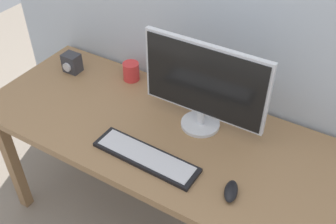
{
  "coord_description": "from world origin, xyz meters",
  "views": [
    {
      "loc": [
        0.71,
        -1.12,
        1.96
      ],
      "look_at": [
        0.04,
        0.0,
        0.88
      ],
      "focal_mm": 42.2,
      "sensor_mm": 36.0,
      "label": 1
    }
  ],
  "objects_px": {
    "audio_controller": "(72,63)",
    "mouse": "(231,191)",
    "desk": "(160,142)",
    "coffee_mug": "(131,71)",
    "keyboard_primary": "(146,157)",
    "monitor": "(204,85)"
  },
  "relations": [
    {
      "from": "audio_controller",
      "to": "mouse",
      "type": "bearing_deg",
      "value": -17.11
    },
    {
      "from": "keyboard_primary",
      "to": "desk",
      "type": "bearing_deg",
      "value": 103.99
    },
    {
      "from": "coffee_mug",
      "to": "audio_controller",
      "type": "bearing_deg",
      "value": -162.4
    },
    {
      "from": "monitor",
      "to": "coffee_mug",
      "type": "bearing_deg",
      "value": 164.63
    },
    {
      "from": "coffee_mug",
      "to": "desk",
      "type": "bearing_deg",
      "value": -37.61
    },
    {
      "from": "audio_controller",
      "to": "keyboard_primary",
      "type": "bearing_deg",
      "value": -26.06
    },
    {
      "from": "monitor",
      "to": "mouse",
      "type": "relative_size",
      "value": 5.25
    },
    {
      "from": "mouse",
      "to": "audio_controller",
      "type": "relative_size",
      "value": 1.05
    },
    {
      "from": "desk",
      "to": "coffee_mug",
      "type": "distance_m",
      "value": 0.44
    },
    {
      "from": "monitor",
      "to": "audio_controller",
      "type": "bearing_deg",
      "value": 177.75
    },
    {
      "from": "desk",
      "to": "coffee_mug",
      "type": "xyz_separation_m",
      "value": [
        -0.34,
        0.26,
        0.13
      ]
    },
    {
      "from": "keyboard_primary",
      "to": "audio_controller",
      "type": "relative_size",
      "value": 4.58
    },
    {
      "from": "keyboard_primary",
      "to": "monitor",
      "type": "bearing_deg",
      "value": 72.54
    },
    {
      "from": "monitor",
      "to": "mouse",
      "type": "distance_m",
      "value": 0.46
    },
    {
      "from": "audio_controller",
      "to": "coffee_mug",
      "type": "bearing_deg",
      "value": 17.6
    },
    {
      "from": "monitor",
      "to": "keyboard_primary",
      "type": "bearing_deg",
      "value": -107.46
    },
    {
      "from": "desk",
      "to": "mouse",
      "type": "relative_size",
      "value": 16.06
    },
    {
      "from": "monitor",
      "to": "coffee_mug",
      "type": "height_order",
      "value": "monitor"
    },
    {
      "from": "desk",
      "to": "keyboard_primary",
      "type": "distance_m",
      "value": 0.21
    },
    {
      "from": "desk",
      "to": "mouse",
      "type": "bearing_deg",
      "value": -22.21
    },
    {
      "from": "desk",
      "to": "coffee_mug",
      "type": "relative_size",
      "value": 17.75
    },
    {
      "from": "desk",
      "to": "mouse",
      "type": "height_order",
      "value": "mouse"
    }
  ]
}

